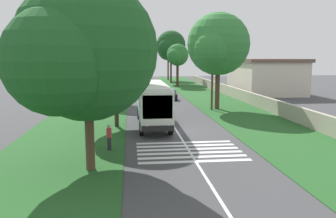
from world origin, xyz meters
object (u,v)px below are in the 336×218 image
roadside_tree_left_1 (110,46)px  trailing_car_0 (170,95)px  roadside_tree_right_3 (217,45)px  trailing_car_2 (140,84)px  roadside_tree_left_0 (113,54)px  roadside_tree_right_1 (168,50)px  coach_bus (153,101)px  roadside_tree_right_2 (170,46)px  roadside_building (265,76)px  pedestrian (109,137)px  roadside_tree_left_3 (120,51)px  roadside_tree_left_2 (83,54)px  trailing_car_1 (162,89)px  utility_pole (212,76)px  roadside_tree_right_0 (177,56)px

roadside_tree_left_1 → trailing_car_0: bearing=-80.8°
roadside_tree_left_1 → roadside_tree_right_3: bearing=-124.3°
trailing_car_2 → roadside_tree_left_0: bearing=175.1°
trailing_car_2 → roadside_tree_left_0: roadside_tree_left_0 is taller
roadside_tree_right_1 → coach_bus: bearing=172.5°
trailing_car_2 → roadside_tree_right_2: (11.28, -7.37, 7.81)m
roadside_tree_right_1 → roadside_tree_right_3: bearing=-179.7°
coach_bus → roadside_building: bearing=-39.4°
roadside_tree_right_3 → pedestrian: roadside_tree_right_3 is taller
roadside_tree_left_3 → roadside_tree_left_2: bearing=179.4°
trailing_car_1 → roadside_tree_left_1: roadside_tree_left_1 is taller
roadside_tree_left_0 → utility_pole: size_ratio=1.31×
trailing_car_2 → roadside_tree_left_1: bearing=167.5°
coach_bus → roadside_building: (24.83, -20.40, 0.75)m
roadside_tree_left_0 → pedestrian: roadside_tree_left_0 is taller
trailing_car_0 → roadside_tree_left_3: size_ratio=0.41×
roadside_tree_left_0 → roadside_tree_right_1: bearing=-10.7°
coach_bus → roadside_tree_left_2: size_ratio=1.10×
roadside_tree_right_0 → pedestrian: (-47.88, 10.96, -5.39)m
trailing_car_2 → roadside_tree_right_0: size_ratio=0.50×
roadside_tree_right_2 → roadside_tree_right_1: bearing=-2.5°
trailing_car_0 → roadside_tree_left_2: (-30.30, 8.04, 5.55)m
utility_pole → roadside_tree_left_1: bearing=52.0°
trailing_car_0 → utility_pole: (-10.60, -3.65, 3.25)m
trailing_car_1 → roadside_tree_right_3: bearing=-166.5°
trailing_car_2 → roadside_tree_left_1: roadside_tree_left_1 is taller
trailing_car_2 → roadside_tree_left_3: roadside_tree_left_3 is taller
roadside_tree_right_2 → roadside_tree_right_3: bearing=-179.0°
trailing_car_2 → roadside_tree_right_3: roadside_tree_right_3 is taller
coach_bus → roadside_tree_right_3: (8.67, -7.96, 5.21)m
roadside_tree_right_2 → roadside_tree_right_0: bearing=-178.0°
roadside_tree_left_0 → roadside_tree_left_2: (-11.49, 1.04, -0.12)m
roadside_building → pedestrian: bearing=144.2°
roadside_tree_left_0 → roadside_building: bearing=-43.4°
roadside_tree_left_2 → roadside_tree_right_0: (51.53, -11.96, 0.08)m
roadside_tree_left_2 → roadside_tree_right_1: size_ratio=0.96×
trailing_car_2 → roadside_tree_left_2: bearing=175.0°
roadside_tree_left_0 → roadside_building: 34.72m
roadside_tree_right_3 → trailing_car_1: bearing=13.5°
roadside_tree_right_1 → trailing_car_2: bearing=159.6°
coach_bus → utility_pole: size_ratio=1.50×
roadside_tree_right_3 → coach_bus: bearing=137.5°
roadside_tree_right_2 → utility_pole: 40.98m
roadside_tree_right_1 → roadside_building: size_ratio=0.77×
trailing_car_0 → roadside_tree_right_3: roadside_tree_right_3 is taller
roadside_tree_left_3 → roadside_tree_right_1: roadside_tree_right_1 is taller
roadside_tree_right_1 → roadside_building: bearing=-159.2°
roadside_tree_left_1 → roadside_tree_left_3: (20.48, -0.67, -0.37)m
trailing_car_0 → roadside_building: roadside_building is taller
roadside_tree_left_3 → trailing_car_2: bearing=-94.5°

